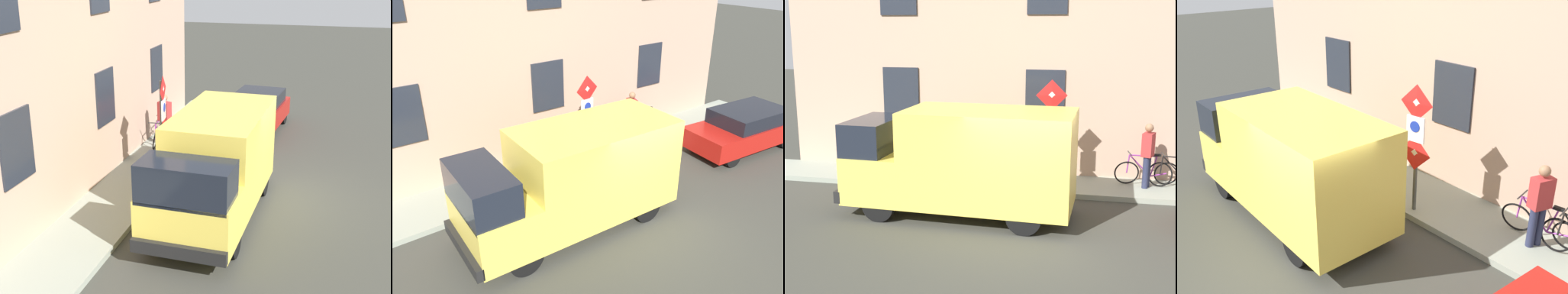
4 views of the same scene
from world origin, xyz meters
The scene contains 7 objects.
ground_plane centered at (0.00, 0.00, 0.00)m, with size 80.00×80.00×0.00m, color #3A3A33.
sidewalk_slab centered at (3.67, 0.00, 0.07)m, with size 1.78×17.56×0.14m, color gray.
building_facade centered at (4.91, 0.00, 3.75)m, with size 0.75×15.56×7.49m.
sign_post_stacked centered at (2.98, -0.32, 1.88)m, with size 0.18×0.56×2.76m.
delivery_van centered at (1.08, 1.50, 1.33)m, with size 2.20×5.40×2.50m.
bicycle_purple centered at (4.01, -2.82, 0.51)m, with size 0.48×1.72×0.89m.
pedestrian centered at (3.79, -2.81, 1.07)m, with size 0.46×0.38×1.72m.
Camera 3 is at (-10.53, -1.40, 4.32)m, focal length 49.28 mm.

